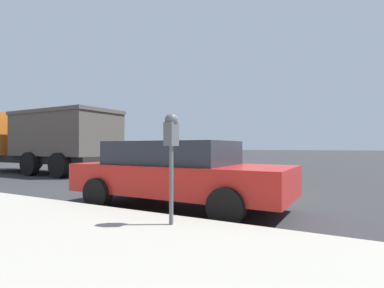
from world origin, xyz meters
name	(u,v)px	position (x,y,z in m)	size (l,w,h in m)	color
ground_plane	(204,201)	(0.00, 0.00, 0.00)	(220.00, 220.00, 0.00)	#2B2B2D
parking_meter	(171,139)	(-2.72, -0.82, 1.39)	(0.21, 0.19, 1.59)	#4C5156
car_red	(178,172)	(-0.95, 0.16, 0.75)	(2.05, 4.60, 1.40)	#B21E19
dump_truck	(47,138)	(3.10, 10.15, 1.69)	(2.96, 7.96, 2.95)	black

